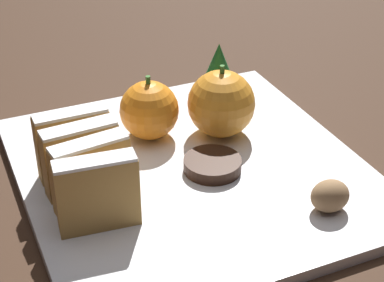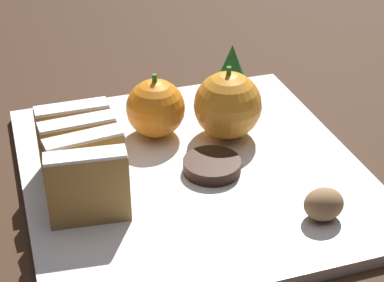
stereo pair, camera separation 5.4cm
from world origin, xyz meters
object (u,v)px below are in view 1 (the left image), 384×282
Objects in this scene: orange_far at (149,110)px; walnut at (330,196)px; orange_near at (221,104)px; chocolate_cookie at (213,165)px.

walnut is at bearing -61.12° from orange_far.
orange_near is at bearing -19.24° from orange_far.
chocolate_cookie is at bearing -68.73° from orange_far.
orange_near is 0.08m from chocolate_cookie.
orange_near is 2.21× the size of walnut.
walnut is at bearing -55.31° from chocolate_cookie.
walnut is 0.63× the size of chocolate_cookie.
chocolate_cookie is (-0.07, 0.10, -0.01)m from walnut.
orange_near reaches higher than orange_far.
orange_near is 0.16m from walnut.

